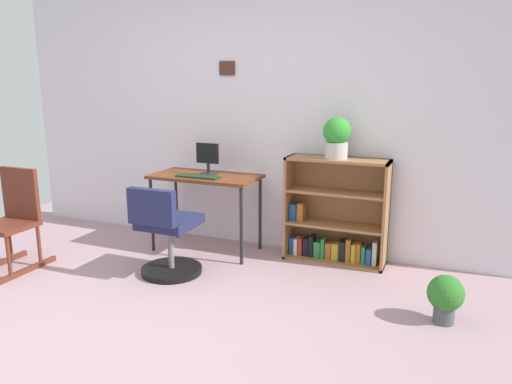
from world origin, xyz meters
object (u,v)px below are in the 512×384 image
Objects in this scene: office_chair at (167,237)px; bookshelf_low at (335,216)px; rocking_chair at (13,219)px; potted_plant_on_shelf at (337,137)px; keyboard at (198,177)px; desk at (206,182)px; potted_plant_floor at (446,296)px; monitor at (208,159)px.

office_chair is 1.53m from bookshelf_low.
office_chair is 0.90× the size of rocking_chair.
bookshelf_low is 0.74m from potted_plant_on_shelf.
rocking_chair is at bearing -154.63° from potted_plant_on_shelf.
potted_plant_on_shelf reaches higher than bookshelf_low.
keyboard is at bearing 90.50° from office_chair.
keyboard is (-0.01, -0.13, 0.08)m from desk.
office_chair is 1.69m from potted_plant_on_shelf.
bookshelf_low is at bearing 87.34° from potted_plant_on_shelf.
bookshelf_low is 2.64× the size of potted_plant_on_shelf.
desk is 0.77m from office_chair.
rocking_chair is 2.58× the size of potted_plant_floor.
monitor is 0.72× the size of keyboard.
desk reaches higher than potted_plant_floor.
potted_plant_floor is (3.55, 0.37, -0.25)m from rocking_chair.
monitor is 0.38× the size of office_chair.
keyboard is at bearing 166.29° from potted_plant_floor.
monitor reaches higher than office_chair.
monitor is at bearing 74.23° from desk.
potted_plant_on_shelf is at bearing 13.96° from keyboard.
bookshelf_low is at bearing 26.37° from rocking_chair.
rocking_chair is at bearing -141.43° from monitor.
potted_plant_on_shelf is at bearing 25.37° from rocking_chair.
keyboard is at bearing -166.04° from potted_plant_on_shelf.
office_chair is at bearing -142.89° from bookshelf_low.
bookshelf_low reaches higher than keyboard.
monitor is at bearing 162.07° from potted_plant_floor.
keyboard is at bearing -92.47° from desk.
potted_plant_on_shelf is (-0.00, -0.06, 0.74)m from bookshelf_low.
monitor reaches higher than rocking_chair.
monitor is 1.23m from potted_plant_on_shelf.
desk is 1.72m from rocking_chair.
keyboard is 0.70m from office_chair.
monitor is at bearing 89.12° from office_chair.
keyboard is 0.53× the size of office_chair.
potted_plant_on_shelf reaches higher than keyboard.
potted_plant_on_shelf is 1.61m from potted_plant_floor.
potted_plant_floor is at bearing -16.99° from desk.
monitor is 0.92m from office_chair.
rocking_chair is (-1.35, -1.04, -0.23)m from desk.
potted_plant_on_shelf is at bearing 6.26° from monitor.
monitor is 0.32× the size of bookshelf_low.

